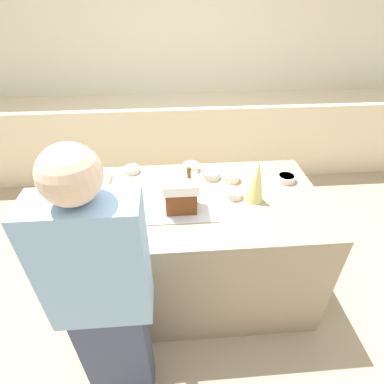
{
  "coord_description": "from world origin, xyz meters",
  "views": [
    {
      "loc": [
        -0.2,
        -1.58,
        2.08
      ],
      "look_at": [
        -0.08,
        0.0,
        0.95
      ],
      "focal_mm": 28.0,
      "sensor_mm": 36.0,
      "label": 1
    }
  ],
  "objects_px": {
    "gingerbread_house": "(181,194)",
    "candy_bowl_far_right": "(231,177)",
    "decorative_tree": "(257,182)",
    "person": "(105,301)",
    "candy_bowl_near_tray_right": "(132,169)",
    "baking_tray": "(181,209)",
    "candy_bowl_behind_tray": "(286,178)",
    "candy_bowl_center_rear": "(233,193)",
    "candy_bowl_far_left": "(191,167)",
    "candy_bowl_near_tray_left": "(211,174)",
    "candy_bowl_beside_tree": "(187,177)"
  },
  "relations": [
    {
      "from": "gingerbread_house",
      "to": "candy_bowl_far_left",
      "type": "height_order",
      "value": "gingerbread_house"
    },
    {
      "from": "candy_bowl_behind_tray",
      "to": "candy_bowl_near_tray_left",
      "type": "height_order",
      "value": "candy_bowl_near_tray_left"
    },
    {
      "from": "gingerbread_house",
      "to": "candy_bowl_center_rear",
      "type": "height_order",
      "value": "gingerbread_house"
    },
    {
      "from": "candy_bowl_behind_tray",
      "to": "candy_bowl_near_tray_left",
      "type": "distance_m",
      "value": 0.54
    },
    {
      "from": "decorative_tree",
      "to": "candy_bowl_near_tray_right",
      "type": "xyz_separation_m",
      "value": [
        -0.83,
        0.41,
        -0.12
      ]
    },
    {
      "from": "candy_bowl_behind_tray",
      "to": "candy_bowl_far_left",
      "type": "xyz_separation_m",
      "value": [
        -0.67,
        0.2,
        0.0
      ]
    },
    {
      "from": "candy_bowl_far_right",
      "to": "candy_bowl_center_rear",
      "type": "distance_m",
      "value": 0.2
    },
    {
      "from": "candy_bowl_center_rear",
      "to": "candy_bowl_near_tray_left",
      "type": "xyz_separation_m",
      "value": [
        -0.12,
        0.25,
        -0.0
      ]
    },
    {
      "from": "candy_bowl_far_left",
      "to": "candy_bowl_near_tray_left",
      "type": "relative_size",
      "value": 0.96
    },
    {
      "from": "baking_tray",
      "to": "candy_bowl_behind_tray",
      "type": "xyz_separation_m",
      "value": [
        0.77,
        0.27,
        0.02
      ]
    },
    {
      "from": "decorative_tree",
      "to": "candy_bowl_beside_tree",
      "type": "xyz_separation_m",
      "value": [
        -0.43,
        0.28,
        -0.12
      ]
    },
    {
      "from": "candy_bowl_beside_tree",
      "to": "candy_bowl_center_rear",
      "type": "xyz_separation_m",
      "value": [
        0.29,
        -0.23,
        0.01
      ]
    },
    {
      "from": "baking_tray",
      "to": "candy_bowl_behind_tray",
      "type": "distance_m",
      "value": 0.82
    },
    {
      "from": "candy_bowl_near_tray_left",
      "to": "candy_bowl_near_tray_right",
      "type": "relative_size",
      "value": 1.15
    },
    {
      "from": "gingerbread_house",
      "to": "candy_bowl_far_right",
      "type": "distance_m",
      "value": 0.49
    },
    {
      "from": "candy_bowl_far_right",
      "to": "candy_bowl_center_rear",
      "type": "relative_size",
      "value": 1.09
    },
    {
      "from": "candy_bowl_near_tray_left",
      "to": "candy_bowl_beside_tree",
      "type": "bearing_deg",
      "value": -174.19
    },
    {
      "from": "candy_bowl_far_right",
      "to": "candy_bowl_center_rear",
      "type": "height_order",
      "value": "candy_bowl_far_right"
    },
    {
      "from": "candy_bowl_behind_tray",
      "to": "person",
      "type": "bearing_deg",
      "value": -142.61
    },
    {
      "from": "candy_bowl_far_right",
      "to": "candy_bowl_far_left",
      "type": "relative_size",
      "value": 0.99
    },
    {
      "from": "baking_tray",
      "to": "candy_bowl_near_tray_left",
      "type": "relative_size",
      "value": 3.73
    },
    {
      "from": "baking_tray",
      "to": "candy_bowl_behind_tray",
      "type": "height_order",
      "value": "candy_bowl_behind_tray"
    },
    {
      "from": "decorative_tree",
      "to": "person",
      "type": "relative_size",
      "value": 0.17
    },
    {
      "from": "baking_tray",
      "to": "candy_bowl_near_tray_left",
      "type": "xyz_separation_m",
      "value": [
        0.23,
        0.36,
        0.02
      ]
    },
    {
      "from": "gingerbread_house",
      "to": "candy_bowl_near_tray_left",
      "type": "relative_size",
      "value": 2.27
    },
    {
      "from": "candy_bowl_behind_tray",
      "to": "candy_bowl_near_tray_right",
      "type": "bearing_deg",
      "value": 169.57
    },
    {
      "from": "baking_tray",
      "to": "candy_bowl_center_rear",
      "type": "distance_m",
      "value": 0.37
    },
    {
      "from": "gingerbread_house",
      "to": "candy_bowl_near_tray_left",
      "type": "bearing_deg",
      "value": 56.77
    },
    {
      "from": "baking_tray",
      "to": "candy_bowl_far_right",
      "type": "height_order",
      "value": "candy_bowl_far_right"
    },
    {
      "from": "candy_bowl_behind_tray",
      "to": "candy_bowl_far_left",
      "type": "relative_size",
      "value": 1.12
    },
    {
      "from": "gingerbread_house",
      "to": "person",
      "type": "distance_m",
      "value": 0.74
    },
    {
      "from": "candy_bowl_far_left",
      "to": "candy_bowl_near_tray_right",
      "type": "height_order",
      "value": "candy_bowl_far_left"
    },
    {
      "from": "decorative_tree",
      "to": "candy_bowl_beside_tree",
      "type": "height_order",
      "value": "decorative_tree"
    },
    {
      "from": "candy_bowl_far_left",
      "to": "candy_bowl_beside_tree",
      "type": "bearing_deg",
      "value": -106.12
    },
    {
      "from": "candy_bowl_far_right",
      "to": "decorative_tree",
      "type": "bearing_deg",
      "value": -65.24
    },
    {
      "from": "decorative_tree",
      "to": "candy_bowl_near_tray_right",
      "type": "bearing_deg",
      "value": 153.54
    },
    {
      "from": "gingerbread_house",
      "to": "decorative_tree",
      "type": "bearing_deg",
      "value": 7.39
    },
    {
      "from": "candy_bowl_center_rear",
      "to": "person",
      "type": "relative_size",
      "value": 0.07
    },
    {
      "from": "candy_bowl_far_left",
      "to": "candy_bowl_near_tray_left",
      "type": "distance_m",
      "value": 0.18
    },
    {
      "from": "candy_bowl_near_tray_right",
      "to": "candy_bowl_far_left",
      "type": "bearing_deg",
      "value": -0.48
    },
    {
      "from": "candy_bowl_far_left",
      "to": "baking_tray",
      "type": "bearing_deg",
      "value": -101.61
    },
    {
      "from": "decorative_tree",
      "to": "candy_bowl_far_right",
      "type": "height_order",
      "value": "decorative_tree"
    },
    {
      "from": "candy_bowl_far_right",
      "to": "person",
      "type": "xyz_separation_m",
      "value": [
        -0.76,
        -0.91,
        -0.06
      ]
    },
    {
      "from": "candy_bowl_near_tray_left",
      "to": "gingerbread_house",
      "type": "bearing_deg",
      "value": -123.23
    },
    {
      "from": "candy_bowl_far_right",
      "to": "candy_bowl_beside_tree",
      "type": "distance_m",
      "value": 0.32
    },
    {
      "from": "baking_tray",
      "to": "candy_bowl_far_left",
      "type": "distance_m",
      "value": 0.48
    },
    {
      "from": "candy_bowl_far_left",
      "to": "candy_bowl_near_tray_left",
      "type": "height_order",
      "value": "same"
    },
    {
      "from": "baking_tray",
      "to": "gingerbread_house",
      "type": "distance_m",
      "value": 0.12
    },
    {
      "from": "decorative_tree",
      "to": "candy_bowl_far_left",
      "type": "bearing_deg",
      "value": 133.32
    },
    {
      "from": "candy_bowl_far_left",
      "to": "candy_bowl_near_tray_left",
      "type": "bearing_deg",
      "value": -40.74
    }
  ]
}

